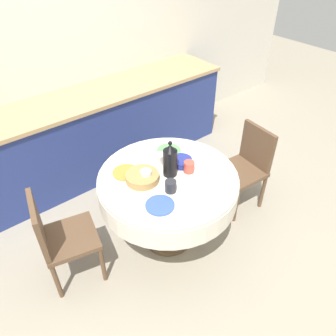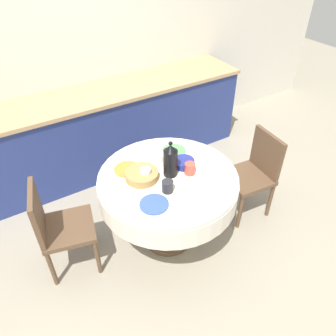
{
  "view_description": "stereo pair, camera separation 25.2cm",
  "coord_description": "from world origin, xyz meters",
  "views": [
    {
      "loc": [
        -1.25,
        -1.55,
        2.37
      ],
      "look_at": [
        0.0,
        0.0,
        0.81
      ],
      "focal_mm": 35.0,
      "sensor_mm": 36.0,
      "label": 1
    },
    {
      "loc": [
        -1.05,
        -1.69,
        2.37
      ],
      "look_at": [
        0.0,
        0.0,
        0.81
      ],
      "focal_mm": 35.0,
      "sensor_mm": 36.0,
      "label": 2
    }
  ],
  "objects": [
    {
      "name": "coffee_carafe",
      "position": [
        0.03,
        0.01,
        0.87
      ],
      "size": [
        0.11,
        0.11,
        0.31
      ],
      "color": "black",
      "rests_on": "dining_table"
    },
    {
      "name": "ground_plane",
      "position": [
        0.0,
        0.0,
        0.0
      ],
      "size": [
        12.0,
        12.0,
        0.0
      ],
      "primitive_type": "plane",
      "color": "#9E937F"
    },
    {
      "name": "cup_far_right",
      "position": [
        0.05,
        0.17,
        0.78
      ],
      "size": [
        0.09,
        0.09,
        0.09
      ],
      "primitive_type": "cylinder",
      "color": "white",
      "rests_on": "dining_table"
    },
    {
      "name": "chair_left",
      "position": [
        0.9,
        -0.09,
        0.47
      ],
      "size": [
        0.44,
        0.44,
        0.84
      ],
      "rotation": [
        0.0,
        0.0,
        1.48
      ],
      "color": "brown",
      "rests_on": "ground_plane"
    },
    {
      "name": "chair_right",
      "position": [
        -0.87,
        0.21,
        0.47
      ],
      "size": [
        0.48,
        0.48,
        0.84
      ],
      "rotation": [
        0.0,
        0.0,
        -1.81
      ],
      "color": "brown",
      "rests_on": "ground_plane"
    },
    {
      "name": "plate_near_right",
      "position": [
        0.27,
        -0.21,
        0.74
      ],
      "size": [
        0.21,
        0.21,
        0.01
      ],
      "primitive_type": "cylinder",
      "color": "white",
      "rests_on": "dining_table"
    },
    {
      "name": "dining_table",
      "position": [
        0.0,
        0.0,
        0.6
      ],
      "size": [
        1.12,
        1.12,
        0.73
      ],
      "color": "brown",
      "rests_on": "ground_plane"
    },
    {
      "name": "plate_far_left",
      "position": [
        -0.24,
        0.24,
        0.74
      ],
      "size": [
        0.21,
        0.21,
        0.01
      ],
      "primitive_type": "cylinder",
      "color": "orange",
      "rests_on": "dining_table"
    },
    {
      "name": "plate_near_left",
      "position": [
        -0.25,
        -0.22,
        0.74
      ],
      "size": [
        0.21,
        0.21,
        0.01
      ],
      "primitive_type": "cylinder",
      "color": "#3856AD",
      "rests_on": "dining_table"
    },
    {
      "name": "cup_far_left",
      "position": [
        -0.16,
        0.06,
        0.78
      ],
      "size": [
        0.09,
        0.09,
        0.09
      ],
      "primitive_type": "cylinder",
      "color": "white",
      "rests_on": "dining_table"
    },
    {
      "name": "plate_far_right",
      "position": [
        0.22,
        0.26,
        0.74
      ],
      "size": [
        0.21,
        0.21,
        0.01
      ],
      "primitive_type": "cylinder",
      "color": "#5BA85B",
      "rests_on": "dining_table"
    },
    {
      "name": "fruit_bowl",
      "position": [
        0.18,
        0.05,
        0.76
      ],
      "size": [
        0.17,
        0.17,
        0.05
      ],
      "primitive_type": "cylinder",
      "color": "navy",
      "rests_on": "dining_table"
    },
    {
      "name": "wall_back",
      "position": [
        0.0,
        1.67,
        1.3
      ],
      "size": [
        7.0,
        0.05,
        2.6
      ],
      "color": "silver",
      "rests_on": "ground_plane"
    },
    {
      "name": "kitchen_counter",
      "position": [
        0.0,
        1.33,
        0.46
      ],
      "size": [
        3.24,
        0.64,
        0.92
      ],
      "color": "navy",
      "rests_on": "ground_plane"
    },
    {
      "name": "bread_basket",
      "position": [
        -0.19,
        0.08,
        0.76
      ],
      "size": [
        0.26,
        0.26,
        0.06
      ],
      "primitive_type": "cylinder",
      "color": "#AD844C",
      "rests_on": "dining_table"
    },
    {
      "name": "cup_near_left",
      "position": [
        -0.1,
        -0.15,
        0.78
      ],
      "size": [
        0.09,
        0.09,
        0.09
      ],
      "primitive_type": "cylinder",
      "color": "#28282D",
      "rests_on": "dining_table"
    },
    {
      "name": "cup_near_right",
      "position": [
        0.17,
        -0.06,
        0.78
      ],
      "size": [
        0.09,
        0.09,
        0.09
      ],
      "primitive_type": "cylinder",
      "color": "#CC4C3D",
      "rests_on": "dining_table"
    }
  ]
}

